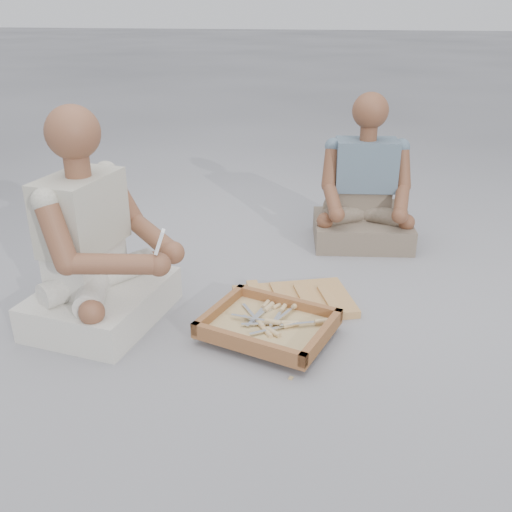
% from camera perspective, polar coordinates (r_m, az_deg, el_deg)
% --- Properties ---
extents(ground, '(60.00, 60.00, 0.00)m').
position_cam_1_polar(ground, '(2.39, 0.63, -8.56)').
color(ground, '#9B9A9F').
rests_on(ground, ground).
extents(carved_panel, '(0.62, 0.51, 0.04)m').
position_cam_1_polar(carved_panel, '(2.66, 3.79, -4.54)').
color(carved_panel, olive).
rests_on(carved_panel, ground).
extents(tool_tray, '(0.61, 0.54, 0.07)m').
position_cam_1_polar(tool_tray, '(2.39, 1.25, -6.95)').
color(tool_tray, brown).
rests_on(tool_tray, carved_panel).
extents(chisel_0, '(0.06, 0.22, 0.02)m').
position_cam_1_polar(chisel_0, '(2.49, 2.61, -5.40)').
color(chisel_0, silver).
rests_on(chisel_0, tool_tray).
extents(chisel_1, '(0.13, 0.19, 0.02)m').
position_cam_1_polar(chisel_1, '(2.40, 0.20, -6.54)').
color(chisel_1, silver).
rests_on(chisel_1, tool_tray).
extents(chisel_2, '(0.15, 0.19, 0.02)m').
position_cam_1_polar(chisel_2, '(2.52, 1.91, -5.16)').
color(chisel_2, silver).
rests_on(chisel_2, tool_tray).
extents(chisel_3, '(0.18, 0.15, 0.02)m').
position_cam_1_polar(chisel_3, '(2.34, 1.37, -7.43)').
color(chisel_3, silver).
rests_on(chisel_3, tool_tray).
extents(chisel_4, '(0.22, 0.07, 0.02)m').
position_cam_1_polar(chisel_4, '(2.38, 2.47, -6.71)').
color(chisel_4, silver).
rests_on(chisel_4, tool_tray).
extents(chisel_5, '(0.19, 0.14, 0.02)m').
position_cam_1_polar(chisel_5, '(2.37, 3.02, -6.96)').
color(chisel_5, silver).
rests_on(chisel_5, tool_tray).
extents(chisel_6, '(0.22, 0.05, 0.02)m').
position_cam_1_polar(chisel_6, '(2.38, 1.20, -6.51)').
color(chisel_6, silver).
rests_on(chisel_6, tool_tray).
extents(chisel_7, '(0.07, 0.22, 0.02)m').
position_cam_1_polar(chisel_7, '(2.52, 0.84, -5.04)').
color(chisel_7, silver).
rests_on(chisel_7, tool_tray).
extents(chisel_8, '(0.14, 0.19, 0.02)m').
position_cam_1_polar(chisel_8, '(2.35, 0.91, -7.43)').
color(chisel_8, silver).
rests_on(chisel_8, tool_tray).
extents(chisel_9, '(0.10, 0.21, 0.02)m').
position_cam_1_polar(chisel_9, '(2.49, 1.03, -5.34)').
color(chisel_9, silver).
rests_on(chisel_9, tool_tray).
extents(chisel_10, '(0.21, 0.09, 0.02)m').
position_cam_1_polar(chisel_10, '(2.39, 6.21, -6.55)').
color(chisel_10, silver).
rests_on(chisel_10, tool_tray).
extents(chisel_11, '(0.11, 0.21, 0.02)m').
position_cam_1_polar(chisel_11, '(2.50, 3.88, -5.01)').
color(chisel_11, silver).
rests_on(chisel_11, tool_tray).
extents(wood_chip_0, '(0.02, 0.02, 0.00)m').
position_cam_1_polar(wood_chip_0, '(2.57, -3.72, -6.00)').
color(wood_chip_0, tan).
rests_on(wood_chip_0, ground).
extents(wood_chip_1, '(0.02, 0.02, 0.00)m').
position_cam_1_polar(wood_chip_1, '(2.66, 6.17, -5.00)').
color(wood_chip_1, tan).
rests_on(wood_chip_1, ground).
extents(wood_chip_2, '(0.02, 0.02, 0.00)m').
position_cam_1_polar(wood_chip_2, '(2.48, -2.65, -7.15)').
color(wood_chip_2, tan).
rests_on(wood_chip_2, ground).
extents(wood_chip_3, '(0.02, 0.02, 0.00)m').
position_cam_1_polar(wood_chip_3, '(2.49, -4.15, -7.07)').
color(wood_chip_3, tan).
rests_on(wood_chip_3, ground).
extents(wood_chip_4, '(0.02, 0.02, 0.00)m').
position_cam_1_polar(wood_chip_4, '(2.71, -0.85, -4.32)').
color(wood_chip_4, tan).
rests_on(wood_chip_4, ground).
extents(wood_chip_5, '(0.02, 0.02, 0.00)m').
position_cam_1_polar(wood_chip_5, '(2.52, -2.62, -6.61)').
color(wood_chip_5, tan).
rests_on(wood_chip_5, ground).
extents(wood_chip_6, '(0.02, 0.02, 0.00)m').
position_cam_1_polar(wood_chip_6, '(2.75, 0.59, -3.83)').
color(wood_chip_6, tan).
rests_on(wood_chip_6, ground).
extents(wood_chip_7, '(0.02, 0.02, 0.00)m').
position_cam_1_polar(wood_chip_7, '(2.39, -4.18, -8.57)').
color(wood_chip_7, tan).
rests_on(wood_chip_7, ground).
extents(wood_chip_8, '(0.02, 0.02, 0.00)m').
position_cam_1_polar(wood_chip_8, '(2.57, 7.45, -6.15)').
color(wood_chip_8, tan).
rests_on(wood_chip_8, ground).
extents(wood_chip_9, '(0.02, 0.02, 0.00)m').
position_cam_1_polar(wood_chip_9, '(2.77, -2.43, -3.66)').
color(wood_chip_9, tan).
rests_on(wood_chip_9, ground).
extents(wood_chip_10, '(0.02, 0.02, 0.00)m').
position_cam_1_polar(wood_chip_10, '(2.63, 6.83, -5.44)').
color(wood_chip_10, tan).
rests_on(wood_chip_10, ground).
extents(wood_chip_11, '(0.02, 0.02, 0.00)m').
position_cam_1_polar(wood_chip_11, '(2.18, 3.50, -12.09)').
color(wood_chip_11, tan).
rests_on(wood_chip_11, ground).
extents(wood_chip_12, '(0.02, 0.02, 0.00)m').
position_cam_1_polar(wood_chip_12, '(2.74, -1.57, -3.97)').
color(wood_chip_12, tan).
rests_on(wood_chip_12, ground).
extents(wood_chip_13, '(0.02, 0.02, 0.00)m').
position_cam_1_polar(wood_chip_13, '(2.42, -6.13, -8.14)').
color(wood_chip_13, tan).
rests_on(wood_chip_13, ground).
extents(wood_chip_14, '(0.02, 0.02, 0.00)m').
position_cam_1_polar(wood_chip_14, '(2.42, 5.16, -8.16)').
color(wood_chip_14, tan).
rests_on(wood_chip_14, ground).
extents(craftsman, '(0.67, 0.67, 0.93)m').
position_cam_1_polar(craftsman, '(2.51, -15.73, 0.32)').
color(craftsman, silver).
rests_on(craftsman, ground).
extents(companion, '(0.59, 0.50, 0.85)m').
position_cam_1_polar(companion, '(3.32, 10.78, 6.01)').
color(companion, '#796657').
rests_on(companion, ground).
extents(mobile_phone, '(0.05, 0.05, 0.10)m').
position_cam_1_polar(mobile_phone, '(2.24, -9.62, 1.42)').
color(mobile_phone, white).
rests_on(mobile_phone, craftsman).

